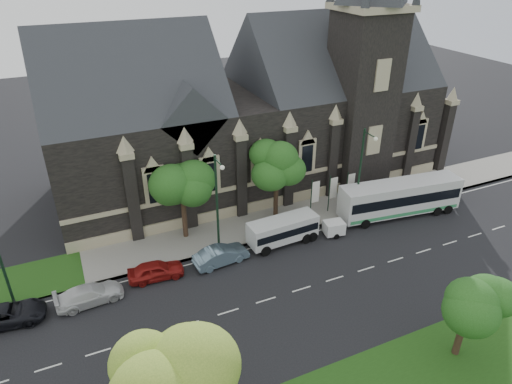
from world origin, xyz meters
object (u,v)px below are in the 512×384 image
tree_walk_right (278,160)px  tree_walk_left (183,179)px  street_lamp_mid (218,200)px  banner_flag_left (314,194)px  tree_park_east (471,295)px  banner_flag_center (332,190)px  street_lamp_near (362,169)px  tree_park_near (175,366)px  shuttle_bus (283,229)px  tour_coach (400,197)px  car_far_black (7,315)px  box_trailer (334,228)px  sedan (221,255)px  car_far_red (156,270)px  car_far_white (90,294)px  banner_flag_right (349,186)px

tree_walk_right → tree_walk_left: 9.01m
street_lamp_mid → banner_flag_left: 10.81m
tree_park_east → banner_flag_center: tree_park_east is taller
street_lamp_mid → street_lamp_near: bearing=0.0°
tree_park_near → tree_walk_right: bearing=52.4°
banner_flag_center → shuttle_bus: size_ratio=0.63×
tour_coach → car_far_black: size_ratio=2.43×
box_trailer → tree_park_near: bearing=-134.3°
shuttle_bus → sedan: size_ratio=1.38×
box_trailer → car_far_red: size_ratio=0.61×
car_far_white → tree_park_near: bearing=-172.1°
street_lamp_near → banner_flag_center: size_ratio=2.25×
tree_walk_right → sedan: bearing=-146.4°
tree_walk_right → tree_walk_left: tree_walk_right is taller
banner_flag_right → box_trailer: size_ratio=1.52×
car_far_black → tree_park_east: bearing=-112.9°
tree_walk_right → box_trailer: size_ratio=2.95×
tree_walk_right → banner_flag_right: (7.08, -1.71, -3.43)m
street_lamp_near → banner_flag_center: bearing=131.9°
tree_walk_left → car_far_black: tree_walk_left is taller
car_far_white → tour_coach: bearing=-93.3°
car_far_white → tree_walk_left: bearing=-63.0°
banner_flag_left → banner_flag_center: size_ratio=1.00×
tree_walk_left → shuttle_bus: (7.34, -4.57, -4.32)m
tree_walk_left → street_lamp_mid: bearing=-63.5°
car_far_red → car_far_white: car_far_red is taller
tree_park_near → street_lamp_mid: (7.77, 15.86, -1.30)m
tree_walk_left → car_far_black: (-14.46, -5.39, -5.04)m
street_lamp_mid → car_far_black: (-16.26, -1.78, -4.41)m
tree_walk_right → car_far_white: size_ratio=1.62×
tree_walk_left → banner_flag_left: tree_walk_left is taller
box_trailer → car_far_white: (-21.14, -0.20, -0.08)m
banner_flag_right → car_far_white: bearing=-171.3°
tree_park_east → car_far_black: size_ratio=1.25×
car_far_white → street_lamp_mid: bearing=-84.4°
banner_flag_center → tree_walk_right: bearing=161.4°
tree_park_east → car_far_black: (-26.43, 14.63, -3.92)m
tree_walk_left → sedan: bearing=-74.9°
banner_flag_left → shuttle_bus: (-4.75, -2.87, -0.97)m
banner_flag_center → shuttle_bus: 7.40m
street_lamp_near → tour_coach: size_ratio=0.74×
banner_flag_right → sedan: (-14.71, -3.37, -1.62)m
tour_coach → street_lamp_mid: bearing=-176.8°
street_lamp_near → tour_coach: (3.96, -1.28, -3.20)m
tree_walk_right → street_lamp_mid: street_lamp_mid is taller
tree_walk_left → tree_park_near: bearing=-107.1°
tree_park_near → street_lamp_mid: size_ratio=0.95×
tour_coach → car_far_red: (-23.73, 0.08, -1.17)m
tree_park_near → shuttle_bus: (13.31, 14.90, -5.01)m
street_lamp_mid → banner_flag_right: 14.67m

